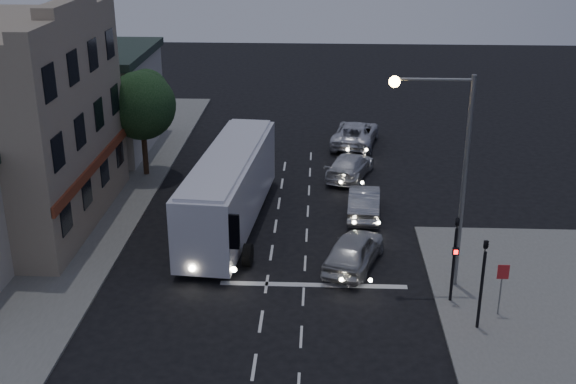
{
  "coord_description": "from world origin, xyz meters",
  "views": [
    {
      "loc": [
        2.19,
        -25.18,
        15.11
      ],
      "look_at": [
        0.67,
        7.18,
        2.2
      ],
      "focal_mm": 45.0,
      "sensor_mm": 36.0,
      "label": 1
    }
  ],
  "objects_px": {
    "car_sedan_b": "(350,166)",
    "car_sedan_c": "(355,134)",
    "car_suv": "(354,250)",
    "street_tree": "(141,102)",
    "streetlight": "(450,159)",
    "tour_bus": "(230,187)",
    "traffic_signal_main": "(455,250)",
    "regulatory_sign": "(502,281)",
    "car_sedan_a": "(364,202)",
    "traffic_signal_side": "(483,274)"
  },
  "relations": [
    {
      "from": "traffic_signal_main",
      "to": "streetlight",
      "type": "height_order",
      "value": "streetlight"
    },
    {
      "from": "car_sedan_a",
      "to": "tour_bus",
      "type": "bearing_deg",
      "value": 16.7
    },
    {
      "from": "tour_bus",
      "to": "traffic_signal_side",
      "type": "height_order",
      "value": "traffic_signal_side"
    },
    {
      "from": "car_sedan_a",
      "to": "street_tree",
      "type": "xyz_separation_m",
      "value": [
        -12.73,
        5.46,
        3.75
      ]
    },
    {
      "from": "tour_bus",
      "to": "car_sedan_b",
      "type": "distance_m",
      "value": 9.67
    },
    {
      "from": "car_sedan_b",
      "to": "traffic_signal_side",
      "type": "bearing_deg",
      "value": 122.62
    },
    {
      "from": "car_suv",
      "to": "car_sedan_c",
      "type": "relative_size",
      "value": 0.81
    },
    {
      "from": "tour_bus",
      "to": "regulatory_sign",
      "type": "xyz_separation_m",
      "value": [
        11.57,
        -8.27,
        -0.48
      ]
    },
    {
      "from": "tour_bus",
      "to": "street_tree",
      "type": "distance_m",
      "value": 9.48
    },
    {
      "from": "car_suv",
      "to": "car_sedan_a",
      "type": "distance_m",
      "value": 5.81
    },
    {
      "from": "street_tree",
      "to": "traffic_signal_main",
      "type": "bearing_deg",
      "value": -42.03
    },
    {
      "from": "car_suv",
      "to": "traffic_signal_side",
      "type": "bearing_deg",
      "value": 150.98
    },
    {
      "from": "tour_bus",
      "to": "car_sedan_b",
      "type": "xyz_separation_m",
      "value": [
        6.25,
        7.26,
        -1.36
      ]
    },
    {
      "from": "tour_bus",
      "to": "traffic_signal_side",
      "type": "xyz_separation_m",
      "value": [
        10.57,
        -9.24,
        0.35
      ]
    },
    {
      "from": "car_sedan_a",
      "to": "car_sedan_b",
      "type": "distance_m",
      "value": 5.76
    },
    {
      "from": "car_sedan_a",
      "to": "traffic_signal_side",
      "type": "bearing_deg",
      "value": 113.42
    },
    {
      "from": "car_sedan_a",
      "to": "car_sedan_b",
      "type": "xyz_separation_m",
      "value": [
        -0.54,
        5.74,
        -0.04
      ]
    },
    {
      "from": "tour_bus",
      "to": "traffic_signal_side",
      "type": "relative_size",
      "value": 3.09
    },
    {
      "from": "regulatory_sign",
      "to": "car_suv",
      "type": "bearing_deg",
      "value": 143.87
    },
    {
      "from": "traffic_signal_side",
      "to": "regulatory_sign",
      "type": "relative_size",
      "value": 1.86
    },
    {
      "from": "car_suv",
      "to": "streetlight",
      "type": "bearing_deg",
      "value": 174.69
    },
    {
      "from": "regulatory_sign",
      "to": "traffic_signal_main",
      "type": "bearing_deg",
      "value": 149.16
    },
    {
      "from": "car_suv",
      "to": "streetlight",
      "type": "height_order",
      "value": "streetlight"
    },
    {
      "from": "regulatory_sign",
      "to": "streetlight",
      "type": "distance_m",
      "value": 5.18
    },
    {
      "from": "car_suv",
      "to": "traffic_signal_main",
      "type": "bearing_deg",
      "value": 160.53
    },
    {
      "from": "car_sedan_b",
      "to": "streetlight",
      "type": "distance_m",
      "value": 14.42
    },
    {
      "from": "car_sedan_b",
      "to": "car_sedan_c",
      "type": "bearing_deg",
      "value": -77.13
    },
    {
      "from": "car_sedan_c",
      "to": "regulatory_sign",
      "type": "relative_size",
      "value": 2.63
    },
    {
      "from": "car_sedan_a",
      "to": "regulatory_sign",
      "type": "height_order",
      "value": "regulatory_sign"
    },
    {
      "from": "traffic_signal_side",
      "to": "street_tree",
      "type": "height_order",
      "value": "street_tree"
    },
    {
      "from": "car_sedan_a",
      "to": "streetlight",
      "type": "relative_size",
      "value": 0.51
    },
    {
      "from": "car_sedan_b",
      "to": "regulatory_sign",
      "type": "distance_m",
      "value": 16.44
    },
    {
      "from": "car_sedan_c",
      "to": "car_sedan_a",
      "type": "bearing_deg",
      "value": 100.34
    },
    {
      "from": "car_suv",
      "to": "car_sedan_a",
      "type": "xyz_separation_m",
      "value": [
        0.75,
        5.76,
        -0.05
      ]
    },
    {
      "from": "car_sedan_a",
      "to": "regulatory_sign",
      "type": "distance_m",
      "value": 10.93
    },
    {
      "from": "car_sedan_c",
      "to": "streetlight",
      "type": "bearing_deg",
      "value": 108.68
    },
    {
      "from": "tour_bus",
      "to": "street_tree",
      "type": "bearing_deg",
      "value": 135.45
    },
    {
      "from": "car_suv",
      "to": "street_tree",
      "type": "bearing_deg",
      "value": -24.33
    },
    {
      "from": "traffic_signal_side",
      "to": "streetlight",
      "type": "distance_m",
      "value": 4.84
    },
    {
      "from": "car_suv",
      "to": "streetlight",
      "type": "distance_m",
      "value": 6.3
    },
    {
      "from": "car_sedan_b",
      "to": "traffic_signal_side",
      "type": "xyz_separation_m",
      "value": [
        4.32,
        -16.5,
        1.71
      ]
    },
    {
      "from": "traffic_signal_side",
      "to": "car_sedan_a",
      "type": "bearing_deg",
      "value": 109.36
    },
    {
      "from": "traffic_signal_main",
      "to": "car_sedan_c",
      "type": "bearing_deg",
      "value": 98.41
    },
    {
      "from": "car_sedan_c",
      "to": "car_suv",
      "type": "bearing_deg",
      "value": 97.94
    },
    {
      "from": "car_sedan_b",
      "to": "traffic_signal_side",
      "type": "relative_size",
      "value": 1.2
    },
    {
      "from": "streetlight",
      "to": "street_tree",
      "type": "bearing_deg",
      "value": 140.49
    },
    {
      "from": "traffic_signal_side",
      "to": "car_sedan_c",
      "type": "bearing_deg",
      "value": 99.41
    },
    {
      "from": "car_sedan_c",
      "to": "street_tree",
      "type": "bearing_deg",
      "value": 37.43
    },
    {
      "from": "traffic_signal_main",
      "to": "streetlight",
      "type": "distance_m",
      "value": 3.61
    },
    {
      "from": "car_sedan_c",
      "to": "streetlight",
      "type": "xyz_separation_m",
      "value": [
        2.81,
        -19.32,
        4.93
      ]
    }
  ]
}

